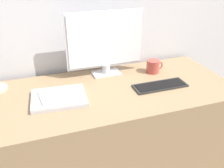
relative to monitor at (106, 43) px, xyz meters
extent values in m
cube|color=silver|center=(-0.03, 0.17, 0.22)|extent=(3.60, 0.05, 2.40)
cube|color=#997A56|center=(-0.03, -0.23, -0.60)|extent=(1.51, 0.68, 0.75)
cube|color=silver|center=(0.00, 0.00, -0.22)|extent=(0.19, 0.11, 0.01)
cylinder|color=silver|center=(0.00, 0.00, -0.18)|extent=(0.05, 0.05, 0.06)
cube|color=silver|center=(0.00, 0.00, 0.02)|extent=(0.53, 0.01, 0.37)
cube|color=white|center=(0.00, -0.01, 0.02)|extent=(0.50, 0.01, 0.34)
cube|color=#282828|center=(0.26, -0.29, -0.22)|extent=(0.34, 0.12, 0.01)
cube|color=black|center=(0.26, -0.29, -0.21)|extent=(0.32, 0.10, 0.00)
cube|color=#BCBCC1|center=(-0.36, -0.25, -0.22)|extent=(0.32, 0.26, 0.01)
cube|color=silver|center=(-0.36, -0.25, -0.20)|extent=(0.32, 0.26, 0.01)
cube|color=white|center=(-0.39, -0.25, -0.19)|extent=(0.16, 0.17, 0.01)
cube|color=silver|center=(-0.39, -0.25, -0.19)|extent=(0.12, 0.12, 0.00)
cylinder|color=#B7473D|center=(0.32, -0.08, -0.18)|extent=(0.09, 0.09, 0.09)
torus|color=#B7473D|center=(0.37, -0.08, -0.18)|extent=(0.06, 0.01, 0.06)
camera|label=1|loc=(-0.47, -1.50, 0.51)|focal=40.00mm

